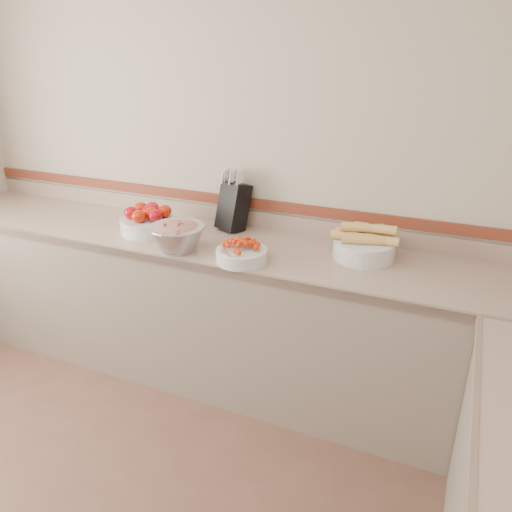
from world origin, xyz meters
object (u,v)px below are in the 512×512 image
at_px(rhubarb_bowl, 177,235).
at_px(tomato_bowl, 148,220).
at_px(corn_bowl, 364,245).
at_px(knife_block, 233,205).
at_px(cherry_tomato_bowl, 241,253).

bearing_deg(rhubarb_bowl, tomato_bowl, 150.00).
bearing_deg(corn_bowl, knife_block, 171.12).
height_order(knife_block, rhubarb_bowl, knife_block).
xyz_separation_m(tomato_bowl, corn_bowl, (1.27, 0.12, 0.00)).
relative_size(knife_block, tomato_bowl, 1.15).
bearing_deg(corn_bowl, tomato_bowl, -174.68).
distance_m(knife_block, rhubarb_bowl, 0.45).
bearing_deg(corn_bowl, rhubarb_bowl, -162.35).
relative_size(knife_block, corn_bowl, 1.06).
height_order(cherry_tomato_bowl, corn_bowl, corn_bowl).
bearing_deg(cherry_tomato_bowl, corn_bowl, 28.04).
bearing_deg(rhubarb_bowl, cherry_tomato_bowl, -0.02).
distance_m(corn_bowl, rhubarb_bowl, 1.00).
xyz_separation_m(cherry_tomato_bowl, rhubarb_bowl, (-0.38, 0.00, 0.04)).
bearing_deg(tomato_bowl, cherry_tomato_bowl, -14.73).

